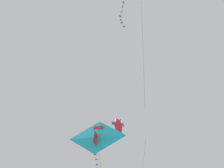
% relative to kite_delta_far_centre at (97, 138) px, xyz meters
% --- Properties ---
extents(kite_delta_far_centre, '(2.85, 1.56, 8.72)m').
position_rel_kite_delta_far_centre_xyz_m(kite_delta_far_centre, '(0.00, 0.00, 0.00)').
color(kite_delta_far_centre, '#1EB2C6').
extents(kite_fish_near_right, '(2.84, 3.05, 7.42)m').
position_rel_kite_delta_far_centre_xyz_m(kite_fish_near_right, '(-1.45, 4.38, 1.92)').
color(kite_fish_near_right, red).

